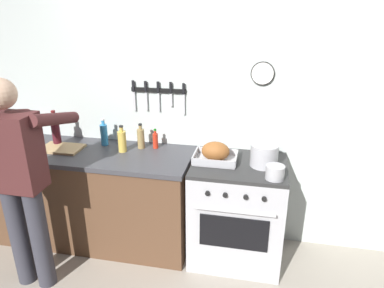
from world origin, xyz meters
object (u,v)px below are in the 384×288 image
Objects in this scene: stove at (237,211)px; bottle_wine_red at (56,131)px; saucepan at (275,172)px; bottle_cooking_oil at (122,141)px; stock_pot at (264,155)px; bottle_vinegar at (141,138)px; cutting_board at (62,148)px; roasting_pan at (215,153)px; bottle_dish_soap at (104,134)px; person_cook at (19,175)px; bottle_hot_sauce at (155,140)px.

stove is 2.78× the size of bottle_wine_red.
stove is 6.45× the size of saucepan.
stock_pot is at bearing -2.32° from bottle_cooking_oil.
bottle_wine_red reaches higher than bottle_cooking_oil.
bottle_vinegar is (-1.16, 0.37, 0.04)m from saucepan.
stove is 1.64m from cutting_board.
stock_pot is 0.91× the size of bottle_cooking_oil.
roasting_pan is 0.71m from bottle_vinegar.
stove is 1.37m from bottle_dish_soap.
bottle_dish_soap is at bearing 166.00° from saucepan.
person_cook reaches higher than bottle_dish_soap.
bottle_dish_soap is at bearing 152.82° from bottle_cooking_oil.
bottle_wine_red reaches higher than cutting_board.
person_cook is at bearing -160.01° from stock_pot.
stock_pot reaches higher than cutting_board.
stove is 2.50× the size of cutting_board.
roasting_pan is at bearing -3.31° from bottle_cooking_oil.
person_cook reaches higher than bottle_vinegar.
bottle_cooking_oil is (0.55, 0.06, 0.09)m from cutting_board.
bottle_hot_sauce is (0.90, 0.10, -0.06)m from bottle_wine_red.
stove is at bearing -2.98° from bottle_cooking_oil.
saucepan is 1.22m from bottle_vinegar.
bottle_cooking_oil reaches higher than stove.
stock_pot reaches higher than saucepan.
stock_pot is 0.97m from bottle_hot_sauce.
stove is at bearing -2.79° from bottle_wine_red.
saucepan is (1.81, 0.41, -0.00)m from person_cook.
bottle_dish_soap reaches higher than roasting_pan.
roasting_pan is at bearing 178.41° from stove.
bottle_wine_red is 1.29× the size of bottle_dish_soap.
person_cook is 11.90× the size of saucepan.
bottle_wine_red is at bearing 177.21° from stove.
cutting_board is 0.56m from bottle_cooking_oil.
person_cook is at bearing -80.24° from bottle_wine_red.
roasting_pan is 1.47m from bottle_wine_red.
cutting_board is (-1.57, -0.01, 0.46)m from stove.
bottle_dish_soap is 1.40× the size of bottle_hot_sauce.
cutting_board is 1.51× the size of bottle_cooking_oil.
saucepan is 1.96m from bottle_wine_red.
roasting_pan is 1.48× the size of bottle_cooking_oil.
saucepan is at bearing -11.58° from bottle_cooking_oil.
roasting_pan is 1.37m from cutting_board.
bottle_cooking_oil is at bearing 168.42° from saucepan.
bottle_hot_sauce reaches higher than roasting_pan.
bottle_dish_soap is 1.10× the size of bottle_vinegar.
person_cook is 0.62m from cutting_board.
bottle_hot_sauce is at bearing 11.58° from bottle_vinegar.
roasting_pan is at bearing 179.78° from stock_pot.
bottle_vinegar reaches higher than saucepan.
bottle_vinegar is at bearing 169.80° from stove.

